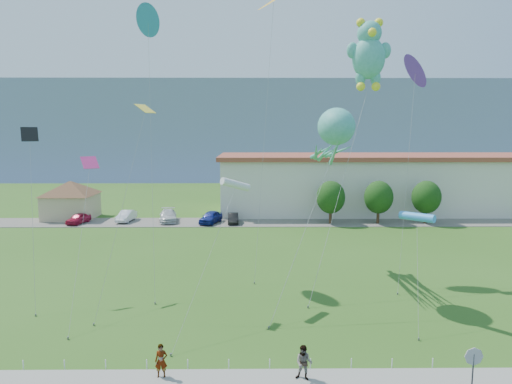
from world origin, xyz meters
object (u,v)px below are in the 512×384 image
parked_car_red (78,218)px  parked_car_white (168,216)px  pedestrian_right (304,363)px  octopus_kite (332,139)px  pavilion (71,196)px  parked_car_blue (211,217)px  warehouse (428,182)px  stop_sign (473,362)px  pedestrian_left (161,361)px  parked_car_black (233,218)px  parked_car_silver (126,216)px  teddy_bear_kite (369,53)px

parked_car_red → parked_car_white: (11.03, 1.25, 0.10)m
pedestrian_right → octopus_kite: size_ratio=0.12×
parked_car_red → octopus_kite: octopus_kite is taller
pavilion → octopus_kite: 41.18m
parked_car_blue → octopus_kite: octopus_kite is taller
warehouse → pedestrian_right: warehouse is taller
stop_sign → pedestrian_left: size_ratio=1.58×
parked_car_white → octopus_kite: octopus_kite is taller
warehouse → pedestrian_left: 55.21m
stop_sign → pedestrian_right: 7.24m
warehouse → parked_car_red: 48.78m
pavilion → parked_car_black: bearing=-9.5°
warehouse → stop_sign: (-16.50, -48.21, -2.26)m
parked_car_red → parked_car_white: bearing=20.7°
parked_car_silver → stop_sign: bearing=-51.7°
octopus_kite → warehouse: bearing=58.8°
pavilion → octopus_kite: (29.96, -27.11, 7.96)m
stop_sign → parked_car_silver: bearing=122.7°
warehouse → parked_car_blue: warehouse is taller
pedestrian_right → parked_car_red: bearing=141.9°
pedestrian_right → parked_car_black: pedestrian_right is taller
parked_car_red → parked_car_silver: size_ratio=0.90×
parked_car_white → parked_car_black: (8.40, -1.13, -0.12)m
pedestrian_left → octopus_kite: 19.33m
parked_car_blue → octopus_kite: 27.87m
pedestrian_left → parked_car_black: (1.86, 36.53, -0.21)m
parked_car_red → parked_car_silver: bearing=28.1°
pavilion → teddy_bear_kite: (33.34, -23.47, 14.63)m
pedestrian_left → teddy_bear_kite: bearing=46.5°
parked_car_red → parked_car_black: (19.43, 0.12, -0.02)m
pavilion → parked_car_red: bearing=-58.2°
teddy_bear_kite → pavilion: bearing=144.9°
warehouse → stop_sign: warehouse is taller
pavilion → pedestrian_right: (26.54, -40.47, -2.10)m
warehouse → teddy_bear_kite: (-16.66, -29.47, 13.53)m
pavilion → warehouse: 50.37m
warehouse → pedestrian_left: (-30.11, -46.16, -3.23)m
pedestrian_left → parked_car_red: size_ratio=0.42×
parked_car_red → parked_car_silver: parked_car_silver is taller
pavilion → parked_car_black: 22.18m
parked_car_red → octopus_kite: 37.62m
pavilion → warehouse: warehouse is taller
pedestrian_right → parked_car_red: pedestrian_right is taller
parked_car_silver → teddy_bear_kite: teddy_bear_kite is taller
parked_car_blue → octopus_kite: bearing=-47.2°
pedestrian_right → parked_car_blue: (-7.60, 36.85, -0.10)m
parked_car_white → teddy_bear_kite: 33.51m
pavilion → parked_car_white: bearing=-10.6°
warehouse → pavilion: bearing=-173.2°
pedestrian_right → octopus_kite: (3.42, 13.36, 10.06)m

